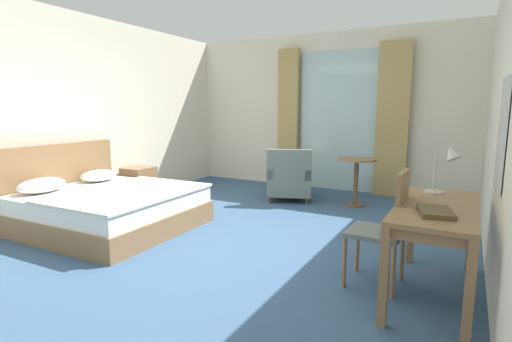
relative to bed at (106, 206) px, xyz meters
name	(u,v)px	position (x,y,z in m)	size (l,w,h in m)	color
ground	(216,248)	(1.56, 0.15, -0.32)	(5.86, 7.69, 0.10)	#38567A
wall_back	(324,112)	(1.56, 3.74, 1.15)	(5.46, 0.12, 2.85)	silver
wall_left	(55,113)	(-1.11, 0.15, 1.15)	(0.12, 7.29, 2.85)	silver
balcony_glass_door	(339,122)	(1.86, 3.66, 0.98)	(1.46, 0.02, 2.50)	silver
curtain_panel_left	(288,119)	(0.91, 3.56, 1.02)	(0.40, 0.10, 2.58)	tan
curtain_panel_right	(392,120)	(2.81, 3.56, 1.02)	(0.52, 0.10, 2.58)	tan
bed	(106,206)	(0.00, 0.00, 0.00)	(2.01, 1.84, 1.02)	olive
nightstand	(139,183)	(-0.79, 1.34, 0.00)	(0.42, 0.46, 0.53)	olive
writing_desk	(437,217)	(3.78, -0.02, 0.39)	(0.59, 1.36, 0.75)	olive
desk_chair	(386,223)	(3.41, -0.02, 0.28)	(0.44, 0.44, 1.00)	slate
desk_lamp	(447,161)	(3.80, 0.40, 0.77)	(0.29, 0.22, 0.46)	#B7B2A8
closed_book	(435,212)	(3.78, -0.32, 0.50)	(0.21, 0.32, 0.03)	brown
armchair_by_window	(290,180)	(1.44, 2.48, 0.07)	(0.92, 0.98, 0.86)	slate
round_cafe_table	(356,171)	(2.48, 2.62, 0.26)	(0.59, 0.59, 0.74)	olive
wall_mirror	(502,135)	(4.15, -0.02, 1.04)	(0.02, 0.47, 0.80)	silver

